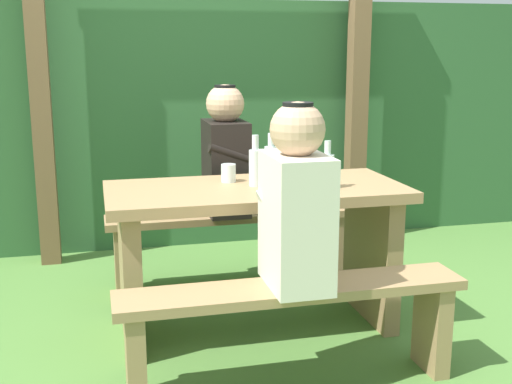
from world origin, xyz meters
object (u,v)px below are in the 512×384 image
bottle_right (327,170)px  picnic_table (256,232)px  drinking_glass (228,173)px  bench_near (292,314)px  bottle_left (271,162)px  bench_far (231,233)px  person_black_coat (226,155)px  person_white_shirt (296,203)px  bottle_center (256,165)px

bottle_right → picnic_table: bearing=159.1°
picnic_table → drinking_glass: bearing=127.8°
bench_near → bottle_left: size_ratio=5.93×
bottle_right → bottle_left: bearing=132.4°
picnic_table → bottle_right: 0.46m
bottle_right → bench_far: bearing=113.4°
person_black_coat → drinking_glass: 0.47m
person_white_shirt → bottle_right: person_white_shirt is taller
picnic_table → bench_far: (0.00, 0.60, -0.17)m
bench_near → drinking_glass: bearing=98.1°
picnic_table → person_black_coat: size_ratio=1.95×
picnic_table → drinking_glass: (-0.10, 0.13, 0.27)m
bench_far → person_black_coat: bearing=-172.5°
drinking_glass → bottle_left: bottle_left is taller
bottle_left → drinking_glass: bearing=173.3°
picnic_table → person_black_coat: 0.66m
bottle_left → picnic_table: bearing=-132.6°
bottle_left → bottle_right: bearing=-47.6°
person_white_shirt → bottle_right: 0.56m
bench_far → person_white_shirt: size_ratio=1.95×
person_white_shirt → bench_far: bearing=90.5°
person_black_coat → bottle_left: bearing=-75.4°
bottle_left → bottle_right: 0.31m
person_white_shirt → person_black_coat: (-0.04, 1.19, 0.00)m
bench_near → bottle_center: bearing=89.6°
bench_near → person_black_coat: 1.28m
bench_near → picnic_table: bearing=90.0°
bench_near → bench_far: (0.00, 1.20, 0.00)m
bottle_right → bench_near: bearing=-122.8°
bench_near → bottle_left: bottle_left is taller
person_white_shirt → picnic_table: bearing=91.1°
bench_far → bottle_left: size_ratio=5.93×
person_white_shirt → bottle_left: 0.71m
bench_near → person_white_shirt: bearing=16.2°
person_black_coat → picnic_table: bearing=-87.6°
person_black_coat → drinking_glass: size_ratio=8.21×
bench_near → bench_far: bearing=90.0°
person_white_shirt → drinking_glass: 0.74m
picnic_table → person_white_shirt: bearing=-88.9°
bench_near → bottle_right: size_ratio=6.29×
drinking_glass → bottle_right: (0.41, -0.25, 0.04)m
bench_far → person_white_shirt: (0.01, -1.19, 0.45)m
picnic_table → bottle_right: (0.31, -0.12, 0.31)m
bottle_left → bottle_center: (-0.10, -0.10, 0.00)m
person_black_coat → bottle_right: 0.79m
bottle_left → person_black_coat: bearing=104.6°
picnic_table → bench_near: size_ratio=1.00×
picnic_table → bottle_left: (0.10, 0.11, 0.32)m
person_white_shirt → drinking_glass: (-0.12, 0.73, -0.01)m
picnic_table → person_black_coat: bearing=92.4°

